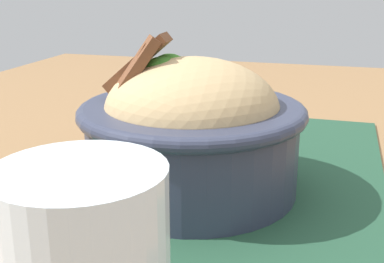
# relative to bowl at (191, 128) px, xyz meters

# --- Properties ---
(table) EXTENTS (1.32, 0.97, 0.70)m
(table) POSITION_rel_bowl_xyz_m (0.01, 0.01, -0.11)
(table) COLOR olive
(table) RESTS_ON ground_plane
(placemat) EXTENTS (0.43, 0.29, 0.00)m
(placemat) POSITION_rel_bowl_xyz_m (0.03, -0.02, -0.05)
(placemat) COLOR #1E422D
(placemat) RESTS_ON table
(bowl) EXTENTS (0.18, 0.18, 0.13)m
(bowl) POSITION_rel_bowl_xyz_m (0.00, 0.00, 0.00)
(bowl) COLOR #2D3347
(bowl) RESTS_ON placemat
(fork) EXTENTS (0.03, 0.13, 0.00)m
(fork) POSITION_rel_bowl_xyz_m (0.13, 0.00, -0.05)
(fork) COLOR silver
(fork) RESTS_ON placemat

